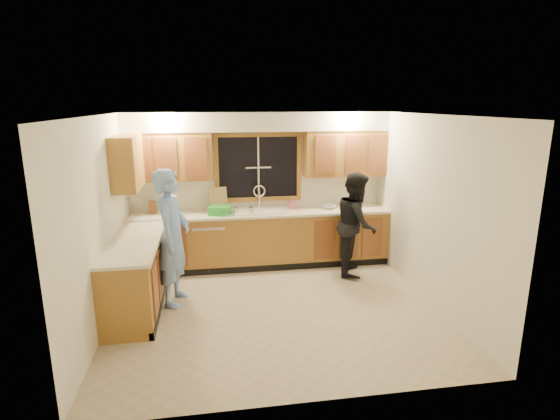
{
  "coord_description": "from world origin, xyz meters",
  "views": [
    {
      "loc": [
        -0.79,
        -5.24,
        2.65
      ],
      "look_at": [
        0.16,
        0.65,
        1.17
      ],
      "focal_mm": 28.0,
      "sensor_mm": 36.0,
      "label": 1
    }
  ],
  "objects_px": {
    "stove": "(129,293)",
    "dish_crate": "(220,210)",
    "man": "(173,237)",
    "bowl": "(329,207)",
    "knife_block": "(153,207)",
    "sink": "(261,215)",
    "dishwasher": "(209,244)",
    "soap_bottle": "(292,203)",
    "woman": "(356,224)"
  },
  "relations": [
    {
      "from": "dish_crate",
      "to": "knife_block",
      "type": "bearing_deg",
      "value": 166.23
    },
    {
      "from": "stove",
      "to": "soap_bottle",
      "type": "xyz_separation_m",
      "value": [
        2.34,
        1.94,
        0.57
      ]
    },
    {
      "from": "woman",
      "to": "man",
      "type": "bearing_deg",
      "value": 121.3
    },
    {
      "from": "sink",
      "to": "dish_crate",
      "type": "relative_size",
      "value": 2.88
    },
    {
      "from": "stove",
      "to": "dishwasher",
      "type": "bearing_deg",
      "value": 62.31
    },
    {
      "from": "knife_block",
      "to": "bowl",
      "type": "bearing_deg",
      "value": -7.39
    },
    {
      "from": "sink",
      "to": "knife_block",
      "type": "bearing_deg",
      "value": 174.42
    },
    {
      "from": "dishwasher",
      "to": "stove",
      "type": "xyz_separation_m",
      "value": [
        -0.95,
        -1.81,
        0.04
      ]
    },
    {
      "from": "sink",
      "to": "dish_crate",
      "type": "xyz_separation_m",
      "value": [
        -0.67,
        -0.09,
        0.12
      ]
    },
    {
      "from": "sink",
      "to": "dishwasher",
      "type": "height_order",
      "value": "sink"
    },
    {
      "from": "soap_bottle",
      "to": "bowl",
      "type": "bearing_deg",
      "value": -9.36
    },
    {
      "from": "knife_block",
      "to": "stove",
      "type": "bearing_deg",
      "value": -96.53
    },
    {
      "from": "dishwasher",
      "to": "knife_block",
      "type": "bearing_deg",
      "value": 168.15
    },
    {
      "from": "woman",
      "to": "bowl",
      "type": "height_order",
      "value": "woman"
    },
    {
      "from": "man",
      "to": "bowl",
      "type": "xyz_separation_m",
      "value": [
        2.45,
        1.21,
        0.03
      ]
    },
    {
      "from": "man",
      "to": "knife_block",
      "type": "height_order",
      "value": "man"
    },
    {
      "from": "woman",
      "to": "dish_crate",
      "type": "distance_m",
      "value": 2.16
    },
    {
      "from": "man",
      "to": "sink",
      "type": "bearing_deg",
      "value": -34.41
    },
    {
      "from": "woman",
      "to": "dishwasher",
      "type": "bearing_deg",
      "value": 94.71
    },
    {
      "from": "stove",
      "to": "bowl",
      "type": "bearing_deg",
      "value": 32.02
    },
    {
      "from": "dish_crate",
      "to": "bowl",
      "type": "xyz_separation_m",
      "value": [
        1.81,
        0.11,
        -0.04
      ]
    },
    {
      "from": "bowl",
      "to": "knife_block",
      "type": "bearing_deg",
      "value": 176.93
    },
    {
      "from": "woman",
      "to": "soap_bottle",
      "type": "xyz_separation_m",
      "value": [
        -0.89,
        0.69,
        0.21
      ]
    },
    {
      "from": "knife_block",
      "to": "bowl",
      "type": "xyz_separation_m",
      "value": [
        2.86,
        -0.15,
        -0.07
      ]
    },
    {
      "from": "knife_block",
      "to": "soap_bottle",
      "type": "bearing_deg",
      "value": -5.69
    },
    {
      "from": "sink",
      "to": "woman",
      "type": "xyz_separation_m",
      "value": [
        1.43,
        -0.57,
        -0.06
      ]
    },
    {
      "from": "dishwasher",
      "to": "bowl",
      "type": "xyz_separation_m",
      "value": [
        1.99,
        0.03,
        0.54
      ]
    },
    {
      "from": "sink",
      "to": "woman",
      "type": "distance_m",
      "value": 1.54
    },
    {
      "from": "man",
      "to": "dish_crate",
      "type": "height_order",
      "value": "man"
    },
    {
      "from": "woman",
      "to": "knife_block",
      "type": "height_order",
      "value": "woman"
    },
    {
      "from": "man",
      "to": "soap_bottle",
      "type": "distance_m",
      "value": 2.27
    },
    {
      "from": "man",
      "to": "soap_bottle",
      "type": "height_order",
      "value": "man"
    },
    {
      "from": "knife_block",
      "to": "sink",
      "type": "bearing_deg",
      "value": -9.9
    },
    {
      "from": "dishwasher",
      "to": "man",
      "type": "height_order",
      "value": "man"
    },
    {
      "from": "sink",
      "to": "knife_block",
      "type": "height_order",
      "value": "sink"
    },
    {
      "from": "man",
      "to": "bowl",
      "type": "bearing_deg",
      "value": -50.49
    },
    {
      "from": "stove",
      "to": "dish_crate",
      "type": "relative_size",
      "value": 3.02
    },
    {
      "from": "dishwasher",
      "to": "dish_crate",
      "type": "relative_size",
      "value": 2.75
    },
    {
      "from": "dishwasher",
      "to": "soap_bottle",
      "type": "bearing_deg",
      "value": 5.3
    },
    {
      "from": "sink",
      "to": "stove",
      "type": "xyz_separation_m",
      "value": [
        -1.8,
        -1.82,
        -0.41
      ]
    },
    {
      "from": "stove",
      "to": "man",
      "type": "distance_m",
      "value": 0.92
    },
    {
      "from": "stove",
      "to": "knife_block",
      "type": "distance_m",
      "value": 2.07
    },
    {
      "from": "woman",
      "to": "stove",
      "type": "bearing_deg",
      "value": 129.66
    },
    {
      "from": "bowl",
      "to": "woman",
      "type": "bearing_deg",
      "value": -63.88
    },
    {
      "from": "sink",
      "to": "knife_block",
      "type": "relative_size",
      "value": 4.41
    },
    {
      "from": "dish_crate",
      "to": "soap_bottle",
      "type": "bearing_deg",
      "value": 9.63
    },
    {
      "from": "bowl",
      "to": "man",
      "type": "bearing_deg",
      "value": -153.72
    },
    {
      "from": "man",
      "to": "woman",
      "type": "xyz_separation_m",
      "value": [
        2.74,
        0.62,
        -0.11
      ]
    },
    {
      "from": "stove",
      "to": "man",
      "type": "bearing_deg",
      "value": 52.17
    },
    {
      "from": "stove",
      "to": "sink",
      "type": "bearing_deg",
      "value": 45.39
    }
  ]
}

